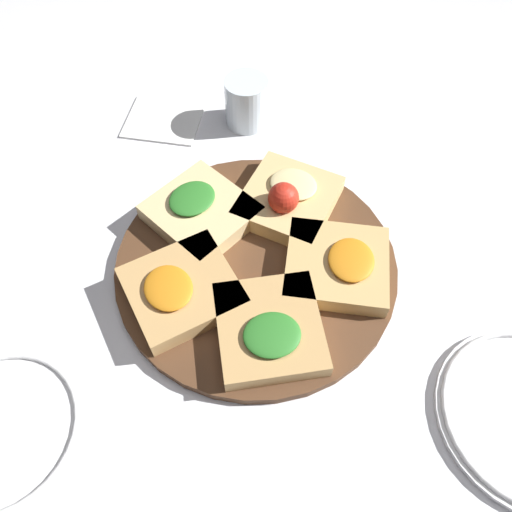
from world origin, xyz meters
TOP-DOWN VIEW (x-y plane):
  - ground_plane at (0.00, 0.00)m, footprint 3.00×3.00m
  - serving_board at (0.00, 0.00)m, footprint 0.43×0.43m
  - focaccia_slice_0 at (-0.12, 0.01)m, footprint 0.16×0.15m
  - focaccia_slice_1 at (-0.04, -0.11)m, footprint 0.18×0.19m
  - focaccia_slice_2 at (0.09, -0.08)m, footprint 0.20×0.20m
  - focaccia_slice_3 at (0.10, 0.07)m, footprint 0.20×0.20m
  - focaccia_slice_4 at (-0.03, 0.12)m, footprint 0.17×0.18m
  - water_glass at (0.04, -0.33)m, footprint 0.08×0.08m
  - napkin_stack at (0.20, -0.32)m, footprint 0.15×0.13m

SIDE VIEW (x-z plane):
  - ground_plane at x=0.00m, z-range 0.00..0.00m
  - napkin_stack at x=0.20m, z-range 0.00..0.01m
  - serving_board at x=0.00m, z-range 0.00..0.02m
  - focaccia_slice_0 at x=-0.12m, z-range 0.01..0.05m
  - focaccia_slice_2 at x=0.09m, z-range 0.01..0.05m
  - focaccia_slice_3 at x=0.10m, z-range 0.01..0.05m
  - focaccia_slice_4 at x=-0.03m, z-range 0.01..0.05m
  - focaccia_slice_1 at x=-0.04m, z-range 0.00..0.07m
  - water_glass at x=0.04m, z-range 0.00..0.09m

